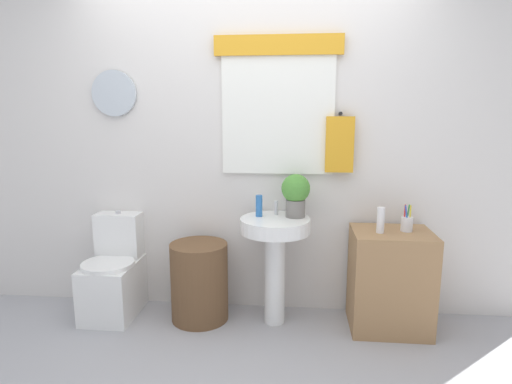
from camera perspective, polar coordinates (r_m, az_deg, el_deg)
back_wall at (r=3.23m, az=-0.76°, el=6.83°), size 4.40×0.18×2.60m
toilet at (r=3.47m, az=-18.47°, el=-10.65°), size 0.38×0.51×0.77m
laundry_hamper at (r=3.24m, az=-7.60°, el=-11.82°), size 0.42×0.42×0.58m
pedestal_sink at (r=3.06m, az=2.58°, el=-7.21°), size 0.50×0.50×0.79m
faucet at (r=3.11m, az=2.73°, el=-2.12°), size 0.03×0.03×0.10m
wooden_cabinet at (r=3.21m, az=17.52°, el=-11.21°), size 0.54×0.44×0.71m
soap_bottle at (r=3.04m, az=0.41°, el=-1.86°), size 0.05×0.05×0.16m
potted_plant at (r=3.02m, az=5.35°, el=-0.11°), size 0.20×0.20×0.31m
lotion_bottle at (r=3.01m, az=16.38°, el=-3.63°), size 0.05×0.05×0.18m
toothbrush_cup at (r=3.12m, az=19.58°, el=-3.99°), size 0.08×0.08×0.19m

